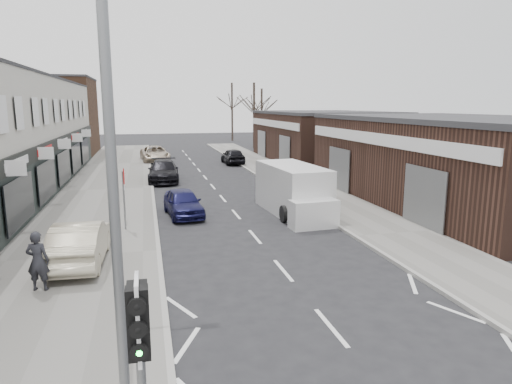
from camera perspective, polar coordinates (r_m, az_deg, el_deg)
ground at (r=10.21m, az=14.00°, el=-21.13°), size 160.00×160.00×0.00m
pavement_left at (r=30.18m, az=-18.21°, el=0.22°), size 5.50×64.00×0.12m
pavement_right at (r=31.68m, az=4.92°, el=1.22°), size 3.50×64.00×0.12m
brick_block_far at (r=53.43m, az=-23.89°, el=8.51°), size 8.00×10.00×8.00m
right_unit_near at (r=27.49m, az=24.00°, el=3.45°), size 10.00×18.00×4.50m
right_unit_far at (r=44.94m, az=8.32°, el=6.81°), size 10.00×16.00×4.50m
tree_far_a at (r=57.40m, az=-0.24°, el=5.53°), size 3.60×3.60×8.00m
tree_far_b at (r=63.80m, az=0.70°, el=6.07°), size 3.60×3.60×7.50m
tree_far_c at (r=69.00m, az=-2.97°, el=6.42°), size 3.60×3.60×8.50m
traffic_light at (r=6.32m, az=-14.38°, el=-17.26°), size 0.28×0.60×3.10m
street_lamp at (r=6.85m, az=-16.20°, el=4.25°), size 2.23×0.22×8.00m
warning_sign at (r=19.88m, az=-16.17°, el=1.31°), size 0.12×0.80×2.70m
white_van at (r=22.70m, az=4.73°, el=0.12°), size 2.56×6.31×2.40m
sedan_on_pavement at (r=16.38m, az=-21.13°, el=-5.87°), size 1.67×4.44×1.45m
pedestrian at (r=14.47m, az=-25.62°, el=-7.79°), size 0.70×0.53×1.75m
parked_car_left_a at (r=22.50m, az=-9.10°, el=-1.31°), size 1.95×4.01×1.32m
parked_car_left_b at (r=32.85m, az=-11.49°, el=2.58°), size 2.31×5.18×1.48m
parked_car_left_c at (r=44.55m, az=-12.53°, el=4.67°), size 2.87×5.48×1.47m
parked_car_right_a at (r=26.53m, az=3.51°, el=0.94°), size 1.85×4.84×1.57m
parked_car_right_b at (r=41.83m, az=-2.91°, el=4.50°), size 1.74×4.22×1.43m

